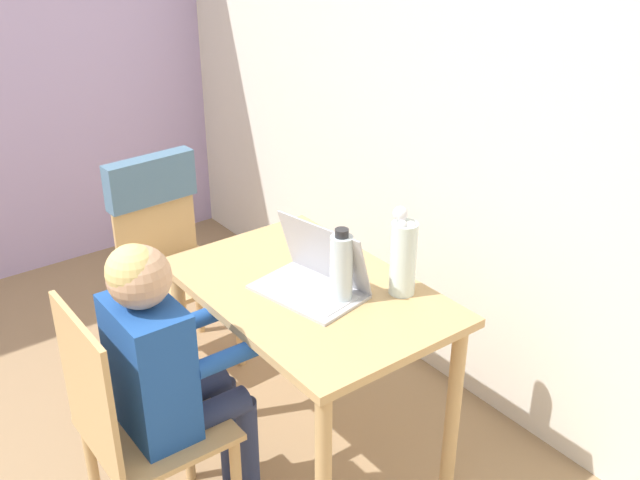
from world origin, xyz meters
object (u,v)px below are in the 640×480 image
chair_occupied (135,429)px  laptop (315,275)px  chair_spare (163,229)px  person_seated (165,360)px  flower_vase (403,254)px  water_bottle (341,268)px

chair_occupied → laptop: 0.73m
chair_occupied → chair_spare: bearing=-31.2°
chair_spare → laptop: 0.99m
person_seated → flower_vase: 0.81m
laptop → flower_vase: flower_vase is taller
chair_occupied → person_seated: person_seated is taller
chair_occupied → flower_vase: bearing=-103.5°
chair_occupied → laptop: size_ratio=2.31×
chair_occupied → laptop: laptop is taller
chair_spare → person_seated: person_seated is taller
flower_vase → water_bottle: flower_vase is taller
flower_vase → water_bottle: size_ratio=1.19×
water_bottle → flower_vase: bearing=67.9°
chair_occupied → chair_spare: 1.11m
water_bottle → chair_occupied: bearing=-101.1°
person_seated → water_bottle: person_seated is taller
laptop → water_bottle: bearing=1.4°
person_seated → laptop: 0.55m
chair_spare → chair_occupied: bearing=-124.2°
chair_occupied → chair_spare: size_ratio=0.99×
chair_spare → person_seated: bearing=-118.6°
laptop → flower_vase: bearing=38.1°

